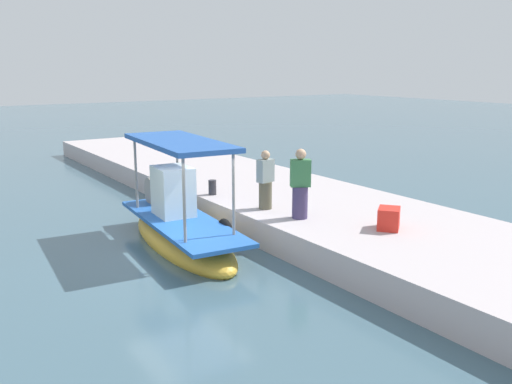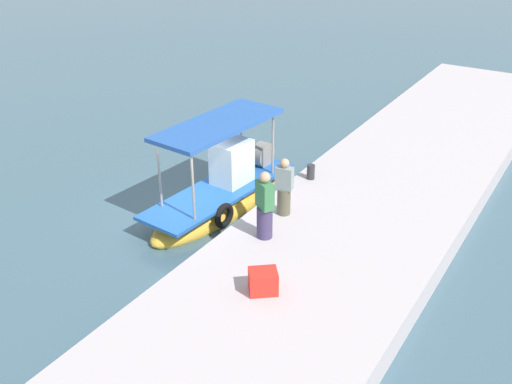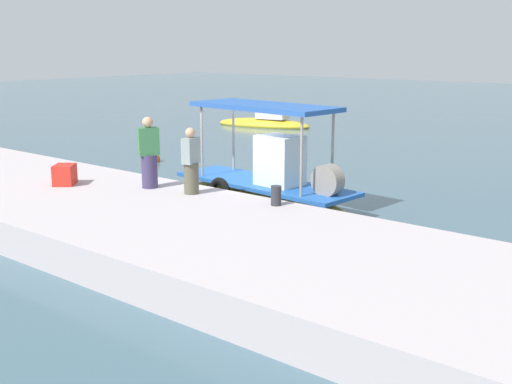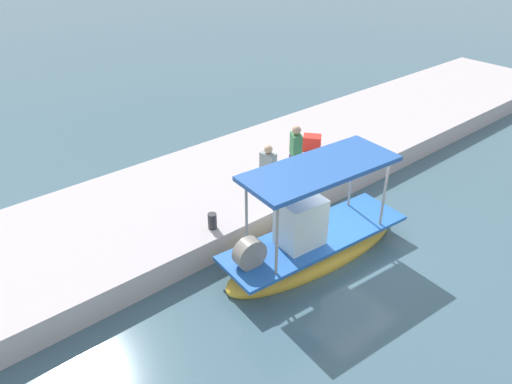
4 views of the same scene
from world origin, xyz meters
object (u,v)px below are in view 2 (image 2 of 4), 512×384
object	(u,v)px
mooring_bollard	(311,172)
cargo_crate	(263,281)
fisherman_near_bollard	(284,189)
main_fishing_boat	(223,193)
fisherman_by_crate	(265,208)

from	to	relation	value
mooring_bollard	cargo_crate	world-z (taller)	cargo_crate
mooring_bollard	cargo_crate	distance (m)	5.83
fisherman_near_bollard	cargo_crate	bearing A→B (deg)	-157.67
main_fishing_boat	mooring_bollard	xyz separation A→B (m)	(1.82, -1.97, 0.47)
fisherman_by_crate	main_fishing_boat	bearing A→B (deg)	54.89
main_fishing_boat	fisherman_near_bollard	xyz separation A→B (m)	(-0.48, -2.34, 0.98)
mooring_bollard	cargo_crate	xyz separation A→B (m)	(-5.57, -1.71, 0.04)
main_fishing_boat	mooring_bollard	distance (m)	2.73
main_fishing_boat	fisherman_near_bollard	bearing A→B (deg)	-101.60
mooring_bollard	cargo_crate	bearing A→B (deg)	-162.91
fisherman_near_bollard	mooring_bollard	xyz separation A→B (m)	(2.30, 0.37, -0.51)
main_fishing_boat	mooring_bollard	size ratio (longest dim) A/B	12.77
fisherman_near_bollard	cargo_crate	xyz separation A→B (m)	(-3.26, -1.34, -0.47)
main_fishing_boat	fisherman_by_crate	bearing A→B (deg)	-125.11
cargo_crate	mooring_bollard	bearing A→B (deg)	17.09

